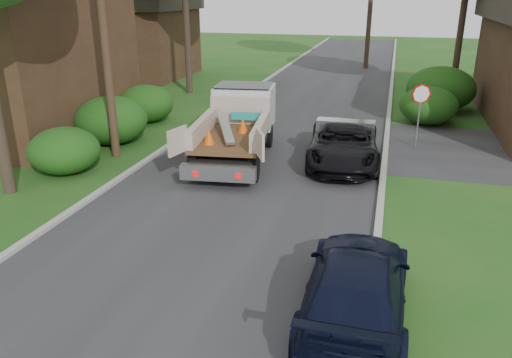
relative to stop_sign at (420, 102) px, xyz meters
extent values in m
plane|color=#194F16|center=(-5.20, -9.00, -1.78)|extent=(120.00, 120.00, 0.00)
cube|color=#28282B|center=(-5.20, 1.00, -1.77)|extent=(8.00, 90.00, 0.02)
cube|color=#9E9E99|center=(-9.30, 1.00, -1.72)|extent=(0.20, 90.00, 0.12)
cube|color=#9E9E99|center=(-1.10, 1.00, -1.72)|extent=(0.20, 90.00, 0.12)
cylinder|color=slate|center=(0.00, 0.00, -0.78)|extent=(0.06, 0.06, 2.00)
cylinder|color=#B20A0A|center=(0.00, 0.00, 0.32)|extent=(0.71, 0.32, 0.76)
cylinder|color=#382619|center=(-10.70, -4.00, 3.22)|extent=(0.30, 0.30, 10.00)
cube|color=#3A2418|center=(-18.70, 13.00, 0.47)|extent=(7.00, 7.00, 4.50)
ellipsoid|color=#13420F|center=(-11.40, -6.00, -1.01)|extent=(2.34, 2.34, 1.53)
ellipsoid|color=#13420F|center=(-11.70, -2.50, -0.84)|extent=(2.86, 2.86, 1.87)
ellipsoid|color=#13420F|center=(-12.00, 1.00, -0.93)|extent=(2.60, 2.60, 1.70)
ellipsoid|color=#13420F|center=(0.60, 4.00, -0.93)|extent=(2.60, 2.60, 1.70)
ellipsoid|color=#13420F|center=(1.30, 7.00, -0.67)|extent=(3.38, 3.38, 2.21)
cylinder|color=#2D2119|center=(-12.70, 8.00, 2.72)|extent=(0.36, 0.36, 9.00)
cylinder|color=#2D2119|center=(2.30, 11.00, 2.47)|extent=(0.36, 0.36, 8.50)
cylinder|color=#2D2119|center=(-19.20, 4.00, 2.72)|extent=(0.36, 0.36, 9.00)
cylinder|color=black|center=(-7.48, -1.63, -1.32)|extent=(0.41, 0.94, 0.91)
cylinder|color=black|center=(-5.57, -1.40, -1.32)|extent=(0.41, 0.94, 0.91)
cylinder|color=black|center=(-7.01, -5.44, -1.32)|extent=(0.41, 0.94, 0.91)
cylinder|color=black|center=(-5.10, -5.20, -1.32)|extent=(0.41, 0.94, 0.91)
cube|color=black|center=(-6.30, -3.32, -1.15)|extent=(2.72, 6.06, 0.24)
cube|color=silver|center=(-6.56, -1.21, -0.26)|extent=(2.43, 2.08, 1.57)
cube|color=black|center=(-6.56, -1.21, 0.29)|extent=(2.26, 1.91, 0.56)
cube|color=#472D19|center=(-6.22, -4.02, -0.77)|extent=(2.65, 3.88, 0.12)
cube|color=beige|center=(-6.44, -2.21, -0.21)|extent=(2.22, 0.37, 1.01)
cube|color=beige|center=(-7.22, -4.14, -0.41)|extent=(0.67, 3.44, 0.61)
cube|color=beige|center=(-5.21, -3.89, -0.41)|extent=(0.67, 3.44, 0.61)
cube|color=silver|center=(-5.95, -6.17, -1.22)|extent=(2.35, 0.64, 0.45)
cube|color=#B20505|center=(-6.58, -6.43, -1.22)|extent=(0.17, 0.06, 0.16)
cube|color=#B20505|center=(-5.28, -6.27, -1.22)|extent=(0.17, 0.06, 0.16)
cube|color=beige|center=(-7.22, -6.18, -0.31)|extent=(0.28, 0.90, 0.81)
cube|color=beige|center=(-4.72, -5.87, -0.31)|extent=(0.49, 0.85, 0.81)
cube|color=silver|center=(-6.43, -3.94, -0.42)|extent=(1.38, 2.50, 0.47)
cone|color=#F2590A|center=(-6.66, -4.99, -0.45)|extent=(0.41, 0.41, 0.50)
cone|color=#F2590A|center=(-5.99, -3.38, -0.45)|extent=(0.41, 0.41, 0.50)
cube|color=#148C84|center=(-6.16, -2.43, -0.35)|extent=(1.11, 0.23, 0.28)
imported|color=black|center=(-2.55, -2.57, -1.06)|extent=(2.78, 5.31, 1.43)
imported|color=black|center=(-1.40, -11.50, -1.11)|extent=(1.89, 4.59, 1.33)
camera|label=1|loc=(-1.12, -19.58, 3.97)|focal=35.00mm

